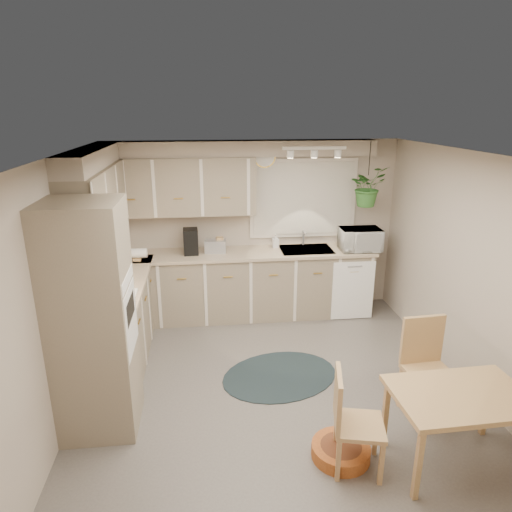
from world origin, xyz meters
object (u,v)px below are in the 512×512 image
chair_left (360,423)px  microwave (360,237)px  pet_bed (341,451)px  dining_table (456,429)px  braided_rug (280,376)px  chair_back (431,372)px

chair_left → microwave: 3.10m
pet_bed → chair_left: bearing=-52.0°
pet_bed → dining_table: bearing=-11.1°
braided_rug → microwave: (1.34, 1.50, 1.12)m
braided_rug → dining_table: bearing=-50.1°
microwave → dining_table: bearing=-92.2°
microwave → pet_bed: bearing=-109.9°
dining_table → braided_rug: bearing=129.9°
chair_back → braided_rug: chair_back is taller
chair_back → pet_bed: bearing=20.9°
pet_bed → microwave: 3.13m
dining_table → microwave: size_ratio=1.95×
chair_back → pet_bed: (-0.97, -0.44, -0.42)m
chair_left → dining_table: bearing=99.3°
chair_back → braided_rug: (-1.27, 0.82, -0.47)m
chair_back → braided_rug: bearing=-36.3°
dining_table → pet_bed: size_ratio=2.15×
braided_rug → pet_bed: 1.30m
braided_rug → microwave: size_ratio=2.36×
chair_left → chair_back: bearing=136.0°
chair_back → braided_rug: size_ratio=0.73×
chair_back → microwave: 2.40m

